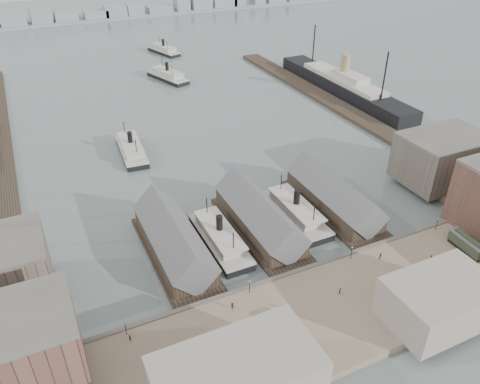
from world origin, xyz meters
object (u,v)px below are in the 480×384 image
horse_cart_left (182,350)px  horse_cart_right (416,280)px  ocean_steamer (343,85)px  ferry_docked_west (220,237)px  horse_cart_center (274,312)px  tram (466,245)px

horse_cart_left → horse_cart_right: size_ratio=0.95×
ocean_steamer → ferry_docked_west: bearing=-140.3°
ocean_steamer → horse_cart_right: bearing=-118.6°
horse_cart_left → horse_cart_center: horse_cart_center is taller
tram → horse_cart_left: (-80.72, 0.62, -1.25)m
ferry_docked_west → horse_cart_center: ferry_docked_west is taller
horse_cart_center → horse_cart_left: bearing=93.6°
ocean_steamer → horse_cart_right: 141.87m
tram → horse_cart_right: tram is taller
ferry_docked_west → ocean_steamer: (105.00, 87.14, 1.78)m
ocean_steamer → horse_cart_left: 175.08m
tram → horse_cart_center: tram is taller
horse_cart_left → horse_cart_right: 59.83m
horse_cart_left → ocean_steamer: bearing=-45.1°
tram → horse_cart_left: tram is taller
ferry_docked_west → ocean_steamer: size_ratio=0.30×
horse_cart_left → horse_cart_center: size_ratio=0.94×
ferry_docked_west → tram: bearing=-29.8°
horse_cart_center → horse_cart_right: size_ratio=1.02×
tram → horse_cart_right: (-21.08, -4.07, -1.18)m
ocean_steamer → horse_cart_center: 158.49m
ocean_steamer → tram: size_ratio=8.64×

